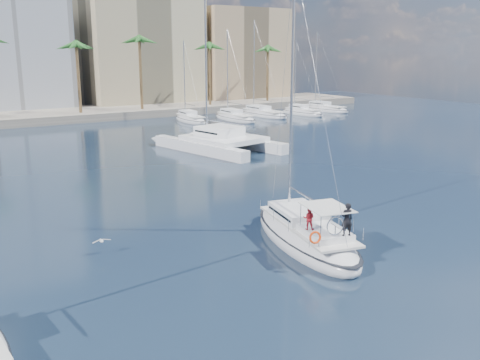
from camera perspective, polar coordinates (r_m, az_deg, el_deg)
ground at (r=30.01m, az=2.36°, el=-6.51°), size 160.00×160.00×0.00m
quay at (r=86.12m, az=-21.74°, el=6.27°), size 120.00×14.00×1.20m
building_beige at (r=100.56m, az=-10.63°, el=13.32°), size 20.00×14.00×20.00m
building_tan_right at (r=108.05m, az=-0.08°, el=13.03°), size 18.00×12.00×18.00m
palm_centre at (r=81.64m, az=-21.78°, el=12.74°), size 3.60×3.60×12.30m
palm_right at (r=94.47m, az=-0.58°, el=13.70°), size 3.60×3.60×12.30m
main_sloop at (r=29.60m, az=6.98°, el=-5.86°), size 5.76×11.07×15.71m
catamaran at (r=56.66m, az=-2.08°, el=4.41°), size 9.37×14.72×19.69m
seagull at (r=28.69m, az=-14.57°, el=-6.30°), size 0.98×0.42×0.18m
moored_yacht_a at (r=79.51m, az=-5.31°, el=6.20°), size 3.37×9.52×11.90m
moored_yacht_b at (r=80.98m, az=-0.54°, el=6.39°), size 3.32×10.83×13.72m
moored_yacht_c at (r=86.21m, az=2.43°, el=6.83°), size 3.98×12.33×15.54m
moored_yacht_d at (r=88.53m, az=6.65°, el=6.94°), size 3.52×9.55×11.90m
moored_yacht_e at (r=94.24m, az=8.97°, el=7.27°), size 4.61×11.11×13.72m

